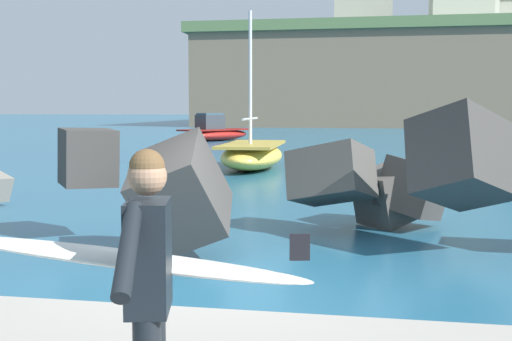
% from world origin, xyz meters
% --- Properties ---
extents(ground_plane, '(400.00, 400.00, 0.00)m').
position_xyz_m(ground_plane, '(0.00, 0.00, 0.00)').
color(ground_plane, '#235B7A').
extents(breakwater_jetty, '(32.89, 7.59, 2.37)m').
position_xyz_m(breakwater_jetty, '(3.05, 1.32, 0.93)').
color(breakwater_jetty, '#605B56').
rests_on(breakwater_jetty, ground).
extents(surfer_with_board, '(2.12, 1.35, 1.78)m').
position_xyz_m(surfer_with_board, '(0.67, -4.55, 1.28)').
color(surfer_with_board, black).
rests_on(surfer_with_board, walkway_path).
extents(boat_near_left, '(2.29, 5.26, 5.62)m').
position_xyz_m(boat_near_left, '(-2.47, 15.08, 0.52)').
color(boat_near_left, '#EAC64C').
rests_on(boat_near_left, ground).
extents(boat_mid_left, '(4.85, 5.72, 1.88)m').
position_xyz_m(boat_mid_left, '(-8.82, 34.57, 0.59)').
color(boat_mid_left, maroon).
rests_on(boat_mid_left, ground).
extents(headland_bluff, '(71.56, 44.05, 12.00)m').
position_xyz_m(headland_bluff, '(15.88, 85.52, 6.02)').
color(headland_bluff, '#756651').
rests_on(headland_bluff, ground).
extents(station_building_west, '(8.09, 5.73, 5.83)m').
position_xyz_m(station_building_west, '(0.09, 83.51, 14.93)').
color(station_building_west, '#B2ADA3').
rests_on(station_building_west, headland_bluff).
extents(station_building_east, '(7.08, 4.95, 5.72)m').
position_xyz_m(station_building_east, '(14.69, 87.00, 14.87)').
color(station_building_east, silver).
rests_on(station_building_east, headland_bluff).
extents(station_building_annex, '(7.64, 7.40, 6.52)m').
position_xyz_m(station_building_annex, '(12.31, 79.09, 15.27)').
color(station_building_annex, beige).
rests_on(station_building_annex, headland_bluff).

